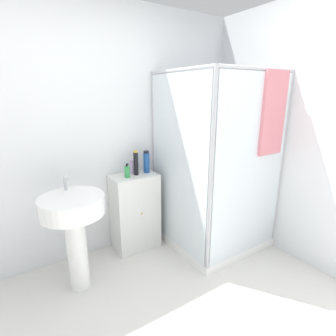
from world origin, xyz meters
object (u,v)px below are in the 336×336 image
object	(u,v)px
sink	(74,221)
shampoo_bottle_tall_black	(136,163)
lotion_bottle_white	(133,166)
shampoo_bottle_blue	(146,162)
soap_dispenser	(127,172)

from	to	relation	value
sink	shampoo_bottle_tall_black	distance (m)	0.85
shampoo_bottle_tall_black	lotion_bottle_white	distance (m)	0.08
sink	shampoo_bottle_blue	world-z (taller)	shampoo_bottle_blue
shampoo_bottle_blue	lotion_bottle_white	distance (m)	0.15
shampoo_bottle_tall_black	shampoo_bottle_blue	xyz separation A→B (m)	(0.13, 0.01, -0.01)
soap_dispenser	shampoo_bottle_tall_black	distance (m)	0.14
sink	soap_dispenser	size ratio (longest dim) A/B	6.68
soap_dispenser	shampoo_bottle_blue	distance (m)	0.25
soap_dispenser	shampoo_bottle_tall_black	size ratio (longest dim) A/B	0.57
shampoo_bottle_tall_black	soap_dispenser	bearing A→B (deg)	-165.82
lotion_bottle_white	shampoo_bottle_blue	bearing A→B (deg)	-21.17
shampoo_bottle_tall_black	shampoo_bottle_blue	size ratio (longest dim) A/B	1.10
sink	shampoo_bottle_blue	size ratio (longest dim) A/B	4.16
shampoo_bottle_blue	lotion_bottle_white	bearing A→B (deg)	158.83
soap_dispenser	shampoo_bottle_blue	size ratio (longest dim) A/B	0.62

